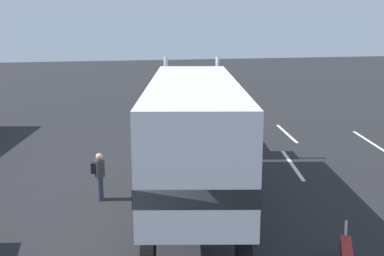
{
  "coord_description": "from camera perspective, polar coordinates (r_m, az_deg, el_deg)",
  "views": [
    {
      "loc": [
        -21.43,
        5.2,
        5.77
      ],
      "look_at": [
        -2.77,
        0.65,
        1.6
      ],
      "focal_mm": 44.01,
      "sensor_mm": 36.0,
      "label": 1
    }
  ],
  "objects": [
    {
      "name": "lane_stripe_far",
      "position": [
        25.77,
        20.61,
        -1.47
      ],
      "size": [
        4.32,
        1.17,
        0.01
      ],
      "primitive_type": "cube",
      "rotation": [
        0.0,
        0.0,
        -0.23
      ],
      "color": "silver",
      "rests_on": "ground_plane"
    },
    {
      "name": "lane_stripe_near",
      "position": [
        20.51,
        12.04,
        -4.35
      ],
      "size": [
        4.31,
        1.21,
        0.01
      ],
      "primitive_type": "cube",
      "rotation": [
        0.0,
        0.0,
        -0.24
      ],
      "color": "silver",
      "rests_on": "ground_plane"
    },
    {
      "name": "ground_plane",
      "position": [
        22.8,
        -0.07,
        -2.41
      ],
      "size": [
        120.0,
        120.0,
        0.0
      ],
      "primitive_type": "plane",
      "color": "#232326"
    },
    {
      "name": "lane_stripe_mid",
      "position": [
        26.34,
        11.39,
        -0.64
      ],
      "size": [
        4.35,
        0.98,
        0.01
      ],
      "primitive_type": "cube",
      "rotation": [
        0.0,
        0.0,
        -0.19
      ],
      "color": "silver",
      "rests_on": "ground_plane"
    },
    {
      "name": "person_bystander",
      "position": [
        16.17,
        -11.17,
        -5.54
      ],
      "size": [
        0.34,
        0.46,
        1.63
      ],
      "color": "#2D3347",
      "rests_on": "ground_plane"
    },
    {
      "name": "semi_truck",
      "position": [
        15.69,
        0.11,
        0.3
      ],
      "size": [
        14.35,
        5.73,
        4.5
      ],
      "color": "white",
      "rests_on": "ground_plane"
    }
  ]
}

